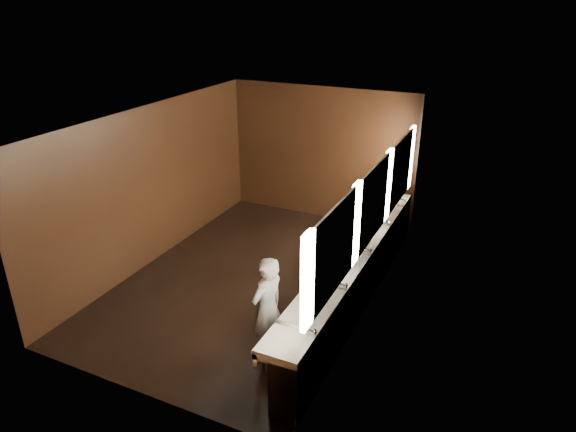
{
  "coord_description": "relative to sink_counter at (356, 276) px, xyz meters",
  "views": [
    {
      "loc": [
        3.75,
        -6.67,
        4.55
      ],
      "look_at": [
        0.63,
        0.0,
        1.3
      ],
      "focal_mm": 32.0,
      "sensor_mm": 36.0,
      "label": 1
    }
  ],
  "objects": [
    {
      "name": "trash_bin",
      "position": [
        -0.22,
        -1.0,
        -0.21
      ],
      "size": [
        0.48,
        0.48,
        0.57
      ],
      "primitive_type": "cylinder",
      "rotation": [
        0.0,
        0.0,
        -0.42
      ],
      "color": "black",
      "rests_on": "floor"
    },
    {
      "name": "wall_left",
      "position": [
        -3.79,
        0.0,
        0.9
      ],
      "size": [
        0.02,
        6.0,
        2.8
      ],
      "primitive_type": "cube",
      "color": "black",
      "rests_on": "floor"
    },
    {
      "name": "wall_front",
      "position": [
        -1.79,
        -3.0,
        0.9
      ],
      "size": [
        4.0,
        0.02,
        2.8
      ],
      "primitive_type": "cube",
      "color": "black",
      "rests_on": "floor"
    },
    {
      "name": "sink_counter",
      "position": [
        0.0,
        0.0,
        0.0
      ],
      "size": [
        0.55,
        5.4,
        1.01
      ],
      "color": "black",
      "rests_on": "floor"
    },
    {
      "name": "floor",
      "position": [
        -1.79,
        0.0,
        -0.5
      ],
      "size": [
        6.0,
        6.0,
        0.0
      ],
      "primitive_type": "plane",
      "color": "black",
      "rests_on": "ground"
    },
    {
      "name": "ceiling",
      "position": [
        -1.79,
        0.0,
        2.3
      ],
      "size": [
        4.0,
        6.0,
        0.02
      ],
      "primitive_type": "cube",
      "color": "#2D2D2B",
      "rests_on": "wall_back"
    },
    {
      "name": "wall_back",
      "position": [
        -1.79,
        3.0,
        0.9
      ],
      "size": [
        4.0,
        0.02,
        2.8
      ],
      "primitive_type": "cube",
      "color": "black",
      "rests_on": "floor"
    },
    {
      "name": "wall_right",
      "position": [
        0.21,
        0.0,
        0.9
      ],
      "size": [
        0.02,
        6.0,
        2.8
      ],
      "primitive_type": "cube",
      "color": "black",
      "rests_on": "floor"
    },
    {
      "name": "mirror_band",
      "position": [
        0.19,
        -0.0,
        1.25
      ],
      "size": [
        0.06,
        5.03,
        1.15
      ],
      "color": "#FFEFCE",
      "rests_on": "wall_right"
    },
    {
      "name": "person",
      "position": [
        -0.67,
        -1.7,
        0.25
      ],
      "size": [
        0.49,
        0.62,
        1.49
      ],
      "primitive_type": "imported",
      "rotation": [
        0.0,
        0.0,
        -1.84
      ],
      "color": "#80A7BF",
      "rests_on": "floor"
    }
  ]
}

